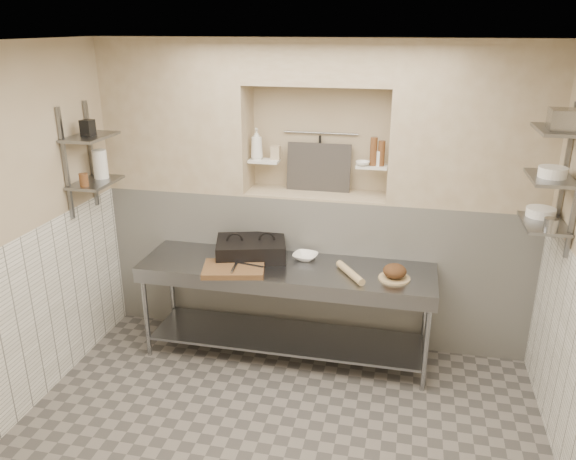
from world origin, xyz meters
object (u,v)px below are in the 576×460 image
(cutting_board, at_px, (234,269))
(jug_left, at_px, (100,164))
(mixing_bowl, at_px, (305,256))
(bread_loaf, at_px, (395,271))
(panini_press, at_px, (251,249))
(bowl_alcove, at_px, (363,163))
(rolling_pin, at_px, (350,273))
(bottle_soap, at_px, (257,144))
(prep_table, at_px, (286,293))

(cutting_board, xyz_separation_m, jug_left, (-1.26, 0.17, 0.82))
(mixing_bowl, bearing_deg, bread_loaf, -17.40)
(cutting_board, relative_size, bread_loaf, 2.66)
(panini_press, distance_m, bread_loaf, 1.31)
(bowl_alcove, bearing_deg, rolling_pin, -90.97)
(rolling_pin, distance_m, jug_left, 2.39)
(bowl_alcove, bearing_deg, bottle_soap, 177.86)
(bread_loaf, relative_size, jug_left, 0.77)
(panini_press, xyz_separation_m, bottle_soap, (-0.05, 0.43, 0.87))
(bowl_alcove, xyz_separation_m, jug_left, (-2.26, -0.55, 0.01))
(prep_table, height_order, cutting_board, cutting_board)
(prep_table, bearing_deg, panini_press, 159.50)
(cutting_board, height_order, jug_left, jug_left)
(panini_press, bearing_deg, bread_loaf, -24.06)
(prep_table, height_order, bowl_alcove, bowl_alcove)
(mixing_bowl, distance_m, jug_left, 2.00)
(bowl_alcove, bearing_deg, bread_loaf, -58.55)
(panini_press, relative_size, bottle_soap, 2.46)
(prep_table, bearing_deg, bowl_alcove, 41.90)
(bread_loaf, bearing_deg, bottle_soap, 155.26)
(prep_table, height_order, jug_left, jug_left)
(rolling_pin, distance_m, bowl_alcove, 1.00)
(cutting_board, distance_m, bowl_alcove, 1.48)
(prep_table, distance_m, jug_left, 2.00)
(cutting_board, distance_m, bread_loaf, 1.36)
(panini_press, distance_m, cutting_board, 0.34)
(prep_table, xyz_separation_m, bottle_soap, (-0.40, 0.56, 1.22))
(bread_loaf, xyz_separation_m, bowl_alcove, (-0.36, 0.58, 0.76))
(rolling_pin, relative_size, bowl_alcove, 3.32)
(prep_table, xyz_separation_m, mixing_bowl, (0.14, 0.20, 0.28))
(mixing_bowl, bearing_deg, bowl_alcove, 36.35)
(prep_table, height_order, panini_press, panini_press)
(panini_press, relative_size, bowl_alcove, 5.69)
(cutting_board, bearing_deg, mixing_bowl, 35.65)
(bowl_alcove, relative_size, jug_left, 0.50)
(prep_table, xyz_separation_m, jug_left, (-1.67, -0.03, 1.10))
(prep_table, distance_m, mixing_bowl, 0.37)
(prep_table, xyz_separation_m, cutting_board, (-0.41, -0.20, 0.28))
(bowl_alcove, distance_m, jug_left, 2.33)
(prep_table, distance_m, cutting_board, 0.54)
(bottle_soap, xyz_separation_m, bowl_alcove, (0.99, -0.04, -0.13))
(prep_table, bearing_deg, jug_left, -179.07)
(cutting_board, bearing_deg, jug_left, 172.21)
(bottle_soap, distance_m, jug_left, 1.41)
(jug_left, bearing_deg, prep_table, 0.93)
(mixing_bowl, relative_size, bottle_soap, 0.76)
(mixing_bowl, xyz_separation_m, bread_loaf, (0.80, -0.25, 0.05))
(panini_press, xyz_separation_m, cutting_board, (-0.06, -0.33, -0.06))
(panini_press, height_order, bowl_alcove, bowl_alcove)
(prep_table, relative_size, panini_press, 3.65)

